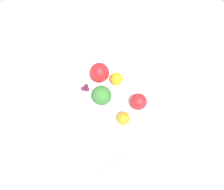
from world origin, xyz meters
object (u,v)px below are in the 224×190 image
orange_back (123,118)px  apple_green (138,102)px  napkin (126,183)px  apple_red (99,73)px  bowl (112,98)px  grape_cluster (85,88)px  broccoli (102,96)px  orange_front (116,79)px

orange_back → apple_green: bearing=86.9°
apple_green → napkin: size_ratio=0.31×
apple_red → napkin: apple_red is taller
bowl → grape_cluster: (-0.08, -0.03, 0.02)m
broccoli → apple_red: bearing=135.4°
apple_green → apple_red: bearing=-179.6°
bowl → grape_cluster: size_ratio=8.61×
orange_front → orange_back: bearing=-42.4°
apple_red → grape_cluster: size_ratio=2.32×
broccoli → napkin: bearing=-34.6°
bowl → orange_front: (-0.02, 0.05, 0.03)m
apple_green → orange_front: bearing=168.5°
bowl → apple_red: bearing=159.5°
orange_front → napkin: 0.30m
bowl → grape_cluster: grape_cluster is taller
grape_cluster → napkin: bearing=-27.0°
apple_green → orange_front: (-0.10, 0.02, -0.00)m
bowl → orange_back: orange_back is taller
orange_front → bowl: bearing=-66.1°
broccoli → grape_cluster: 0.08m
grape_cluster → napkin: 0.30m
orange_front → grape_cluster: orange_front is taller
apple_green → grape_cluster: 0.17m
orange_back → apple_red: bearing=155.6°
orange_front → grape_cluster: (-0.06, -0.08, -0.01)m
orange_front → napkin: size_ratio=0.25×
orange_back → grape_cluster: (-0.15, 0.01, -0.01)m
orange_back → broccoli: bearing=175.1°
grape_cluster → broccoli: bearing=0.9°
broccoli → apple_red: size_ratio=1.22×
apple_green → grape_cluster: bearing=-158.9°
bowl → broccoli: broccoli is taller
bowl → orange_front: 0.06m
orange_back → napkin: 0.17m
orange_front → grape_cluster: bearing=-125.8°
orange_back → grape_cluster: 0.15m
apple_green → orange_back: bearing=-93.1°
apple_green → orange_back: apple_green is taller
apple_red → bowl: bearing=-20.5°
orange_front → apple_red: bearing=-157.4°
broccoli → apple_red: broccoli is taller
orange_front → orange_back: size_ratio=1.05×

